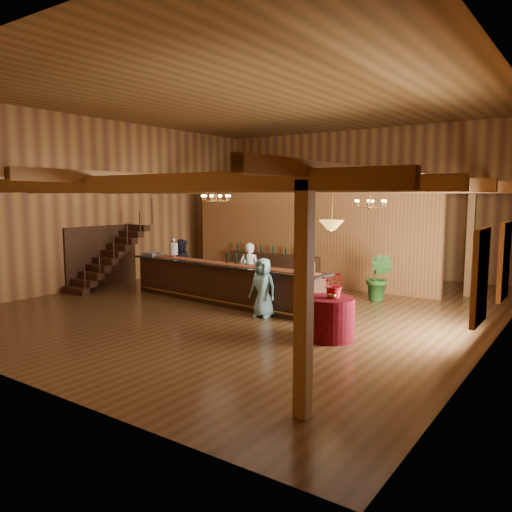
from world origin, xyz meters
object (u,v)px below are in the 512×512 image
Objects in this scene: guest at (263,288)px; chandelier_right at (370,203)px; staff_second at (181,265)px; floor_plant at (379,277)px; beverage_dispenser at (174,248)px; backbar_shelf at (273,268)px; chandelier_left at (216,198)px; tasting_bar at (221,283)px; bartender at (249,271)px; raffle_drum at (308,267)px; pendant_lamp at (331,225)px; round_table at (330,318)px.

chandelier_right is at bearing 39.34° from guest.
staff_second reaches higher than floor_plant.
staff_second is at bearing 159.08° from guest.
chandelier_right reaches higher than beverage_dispenser.
chandelier_left is (0.34, -3.50, 2.44)m from backbar_shelf.
beverage_dispenser is at bearing -155.60° from floor_plant.
tasting_bar is 4.08× the size of bartender.
raffle_drum is 2.01m from pendant_lamp.
round_table is 0.75× the size of floor_plant.
pendant_lamp reaches higher than tasting_bar.
bartender is 1.21× the size of floor_plant.
beverage_dispenser is 0.17× the size of backbar_shelf.
round_table is (4.76, -5.18, -0.05)m from backbar_shelf.
floor_plant is at bearing 62.18° from guest.
staff_second is at bearing 168.84° from raffle_drum.
bartender is 3.70m from floor_plant.
guest is at bearing -13.18° from beverage_dispenser.
guest is at bearing 160.22° from round_table.
chandelier_right is at bearing -25.09° from backbar_shelf.
chandelier_left reaches higher than round_table.
beverage_dispenser is 2.58m from bartender.
guest reaches higher than raffle_drum.
pendant_lamp is (4.42, -1.67, -0.53)m from chandelier_left.
chandelier_right reaches higher than round_table.
staff_second is at bearing 167.17° from tasting_bar.
beverage_dispenser is 0.44× the size of floor_plant.
chandelier_left reaches higher than bartender.
floor_plant is (4.19, -0.92, 0.19)m from backbar_shelf.
pendant_lamp is at bearing -44.96° from raffle_drum.
bartender is at bearing 166.28° from staff_second.
guest is 1.08× the size of floor_plant.
chandelier_left is (1.73, -0.05, 1.52)m from beverage_dispenser.
raffle_drum is at bearing -6.18° from beverage_dispenser.
chandelier_left is 0.49× the size of staff_second.
chandelier_left is 2.30m from bartender.
chandelier_right is 0.48× the size of bartender.
beverage_dispenser is 6.47m from pendant_lamp.
round_table is (1.19, -1.18, -0.85)m from raffle_drum.
round_table is 1.14× the size of pendant_lamp.
chandelier_left is 4.30m from chandelier_right.
staff_second is 6.08m from floor_plant.
chandelier_right is 0.89× the size of pendant_lamp.
raffle_drum is 0.42× the size of chandelier_left.
raffle_drum is 2.78m from bartender.
tasting_bar is at bearing -30.07° from chandelier_left.
backbar_shelf is 4.29m from floor_plant.
chandelier_left is 4.76m from pendant_lamp.
raffle_drum is 0.33× the size of round_table.
chandelier_right reaches higher than bartender.
chandelier_left reaches higher than staff_second.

